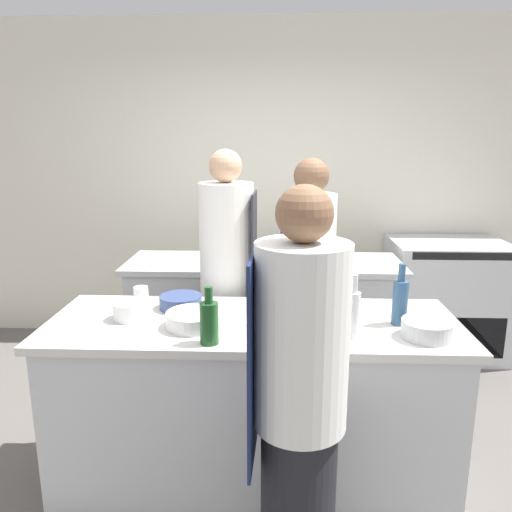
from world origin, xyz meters
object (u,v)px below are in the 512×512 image
bowl_wooden_salad (194,319)px  bowl_prep_small (181,302)px  oven_range (445,298)px  cup (141,294)px  chef_at_stove (228,291)px  bottle_wine (400,301)px  bowl_ceramic_blue (427,329)px  bottle_vinegar (209,321)px  bottle_olive_oil (353,313)px  bowl_mixing_large (130,310)px  chef_at_prep_near (299,407)px  chef_at_pass_far (308,290)px

bowl_wooden_salad → bowl_prep_small: bearing=113.6°
oven_range → cup: bearing=-146.7°
chef_at_stove → bottle_wine: bearing=57.5°
oven_range → bottle_wine: size_ratio=3.17×
bowl_ceramic_blue → oven_range: bearing=68.7°
bottle_vinegar → cup: bearing=128.7°
bottle_olive_oil → bowl_mixing_large: (-1.09, 0.20, -0.07)m
bowl_prep_small → bowl_ceramic_blue: bearing=-16.7°
chef_at_prep_near → bottle_vinegar: size_ratio=6.30×
bowl_ceramic_blue → bowl_wooden_salad: bowl_ceramic_blue is taller
bottle_vinegar → chef_at_prep_near: bearing=-45.3°
chef_at_stove → bowl_mixing_large: 0.74m
chef_at_prep_near → bowl_mixing_large: bearing=53.0°
bottle_vinegar → bowl_wooden_salad: (-0.10, 0.19, -0.07)m
bowl_ceramic_blue → chef_at_prep_near: bearing=-140.9°
bowl_wooden_salad → cup: cup is taller
bottle_wine → oven_range: bearing=64.5°
oven_range → bottle_wine: bottle_wine is taller
bowl_prep_small → chef_at_stove: bearing=63.3°
bottle_vinegar → cup: (-0.46, 0.58, -0.06)m
oven_range → bowl_wooden_salad: (-1.83, -1.82, 0.47)m
chef_at_stove → bottle_olive_oil: bearing=41.2°
bottle_vinegar → cup: 0.74m
chef_at_stove → bowl_wooden_salad: (-0.10, -0.69, 0.07)m
bowl_mixing_large → chef_at_pass_far: bearing=36.3°
bowl_mixing_large → cup: bowl_mixing_large is taller
bowl_prep_small → bowl_mixing_large: bearing=-142.8°
bowl_prep_small → bowl_wooden_salad: bowl_wooden_salad is taller
chef_at_pass_far → bottle_vinegar: 1.11m
bottle_wine → bowl_wooden_salad: bottle_wine is taller
bowl_mixing_large → bowl_ceramic_blue: bowl_mixing_large is taller
oven_range → bottle_wine: 2.01m
oven_range → chef_at_prep_near: bearing=-119.3°
bowl_mixing_large → bowl_ceramic_blue: 1.44m
bottle_wine → cup: size_ratio=3.78×
oven_range → bottle_olive_oil: (-1.08, -1.92, 0.55)m
bottle_olive_oil → bottle_wine: (0.25, 0.18, 0.00)m
oven_range → bowl_ceramic_blue: bowl_ceramic_blue is taller
oven_range → bottle_olive_oil: 2.27m
bottle_vinegar → oven_range: bearing=49.3°
bottle_olive_oil → bowl_mixing_large: size_ratio=1.77×
chef_at_stove → bottle_vinegar: bearing=1.9°
bowl_mixing_large → bowl_prep_small: (0.23, 0.17, -0.01)m
oven_range → chef_at_pass_far: 1.65m
bottle_olive_oil → bowl_ceramic_blue: bottle_olive_oil is taller
bottle_vinegar → bottle_wine: bottle_wine is taller
oven_range → chef_at_stove: chef_at_stove is taller
oven_range → bowl_wooden_salad: bearing=-135.2°
bowl_ceramic_blue → cup: (-1.45, 0.48, -0.00)m
chef_at_stove → bowl_ceramic_blue: bearing=53.4°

